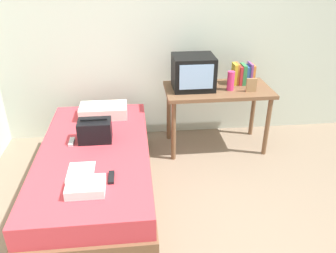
# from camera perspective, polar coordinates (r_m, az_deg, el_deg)

# --- Properties ---
(ground_plane) EXTENTS (8.00, 8.00, 0.00)m
(ground_plane) POSITION_cam_1_polar(r_m,az_deg,el_deg) (2.86, 4.50, -19.12)
(ground_plane) COLOR #84705B
(wall_back) EXTENTS (5.20, 0.10, 2.60)m
(wall_back) POSITION_cam_1_polar(r_m,az_deg,el_deg) (4.04, -0.00, 16.13)
(wall_back) COLOR silver
(wall_back) RESTS_ON ground
(bed) EXTENTS (1.00, 2.00, 0.50)m
(bed) POSITION_cam_1_polar(r_m,az_deg,el_deg) (3.27, -11.80, -7.42)
(bed) COLOR brown
(bed) RESTS_ON ground
(desk) EXTENTS (1.16, 0.60, 0.73)m
(desk) POSITION_cam_1_polar(r_m,az_deg,el_deg) (3.86, 8.23, 5.05)
(desk) COLOR brown
(desk) RESTS_ON ground
(tv) EXTENTS (0.44, 0.39, 0.36)m
(tv) POSITION_cam_1_polar(r_m,az_deg,el_deg) (3.74, 4.21, 8.97)
(tv) COLOR black
(tv) RESTS_ON desk
(water_bottle) EXTENTS (0.08, 0.08, 0.21)m
(water_bottle) POSITION_cam_1_polar(r_m,az_deg,el_deg) (3.77, 10.37, 7.48)
(water_bottle) COLOR #E53372
(water_bottle) RESTS_ON desk
(book_row) EXTENTS (0.24, 0.16, 0.24)m
(book_row) POSITION_cam_1_polar(r_m,az_deg,el_deg) (3.99, 12.36, 8.50)
(book_row) COLOR gold
(book_row) RESTS_ON desk
(picture_frame) EXTENTS (0.11, 0.02, 0.15)m
(picture_frame) POSITION_cam_1_polar(r_m,az_deg,el_deg) (3.77, 13.69, 6.70)
(picture_frame) COLOR #9E754C
(picture_frame) RESTS_ON desk
(pillow) EXTENTS (0.49, 0.29, 0.12)m
(pillow) POSITION_cam_1_polar(r_m,az_deg,el_deg) (3.71, -10.66, 2.60)
(pillow) COLOR silver
(pillow) RESTS_ON bed
(handbag) EXTENTS (0.30, 0.20, 0.23)m
(handbag) POSITION_cam_1_polar(r_m,az_deg,el_deg) (3.22, -12.04, -0.67)
(handbag) COLOR black
(handbag) RESTS_ON bed
(magazine) EXTENTS (0.21, 0.29, 0.01)m
(magazine) POSITION_cam_1_polar(r_m,az_deg,el_deg) (2.83, -14.30, -7.36)
(magazine) COLOR white
(magazine) RESTS_ON bed
(remote_dark) EXTENTS (0.04, 0.16, 0.02)m
(remote_dark) POSITION_cam_1_polar(r_m,az_deg,el_deg) (2.71, -9.39, -8.33)
(remote_dark) COLOR black
(remote_dark) RESTS_ON bed
(remote_silver) EXTENTS (0.04, 0.14, 0.02)m
(remote_silver) POSITION_cam_1_polar(r_m,az_deg,el_deg) (3.27, -15.71, -2.47)
(remote_silver) COLOR #B7B7BC
(remote_silver) RESTS_ON bed
(folded_towel) EXTENTS (0.28, 0.22, 0.07)m
(folded_towel) POSITION_cam_1_polar(r_m,az_deg,el_deg) (2.61, -13.50, -9.73)
(folded_towel) COLOR white
(folded_towel) RESTS_ON bed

